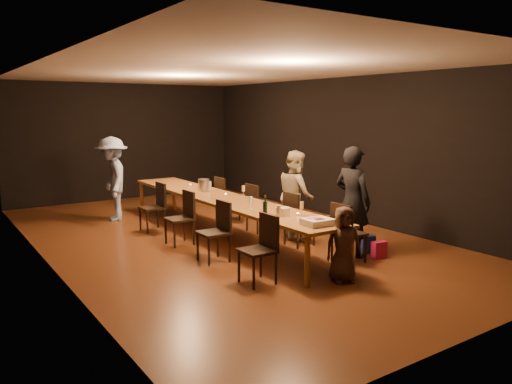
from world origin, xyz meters
TOP-DOWN VIEW (x-y plane):
  - ground at (0.00, 0.00)m, footprint 10.00×10.00m
  - room_shell at (0.00, 0.00)m, footprint 6.04×10.04m
  - table at (0.00, 0.00)m, footprint 0.90×6.00m
  - chair_right_0 at (0.85, -2.40)m, footprint 0.42×0.42m
  - chair_right_1 at (0.85, -1.20)m, footprint 0.42×0.42m
  - chair_right_2 at (0.85, 0.00)m, footprint 0.42×0.42m
  - chair_right_3 at (0.85, 1.20)m, footprint 0.42×0.42m
  - chair_left_0 at (-0.85, -2.40)m, footprint 0.42×0.42m
  - chair_left_1 at (-0.85, -1.20)m, footprint 0.42×0.42m
  - chair_left_2 at (-0.85, 0.00)m, footprint 0.42×0.42m
  - chair_left_3 at (-0.85, 1.20)m, footprint 0.42×0.42m
  - woman_birthday at (1.15, -2.15)m, footprint 0.52×0.70m
  - woman_tan at (1.15, -0.72)m, footprint 0.87×0.96m
  - man_blue at (-1.15, 2.57)m, footprint 0.86×1.25m
  - child at (0.15, -3.00)m, footprint 0.60×0.50m
  - gift_bag_red at (1.38, -2.53)m, footprint 0.25×0.16m
  - gift_bag_blue at (1.47, -2.20)m, footprint 0.27×0.22m
  - birthday_cake at (-0.03, -2.67)m, footprint 0.41×0.34m
  - plate_stack at (-0.05, -1.91)m, footprint 0.26×0.26m
  - champagne_bottle at (-0.23, -1.70)m, footprint 0.08×0.08m
  - ice_bucket at (0.07, 0.80)m, footprint 0.25×0.25m
  - wineglass_0 at (-0.27, -2.09)m, footprint 0.06×0.06m
  - wineglass_1 at (0.20, -2.04)m, footprint 0.06×0.06m
  - wineglass_2 at (-0.17, -1.22)m, footprint 0.06×0.06m
  - wineglass_3 at (0.37, -0.16)m, footprint 0.06×0.06m
  - wineglass_4 at (-0.18, 0.13)m, footprint 0.06×0.06m
  - wineglass_5 at (0.13, 0.67)m, footprint 0.06×0.06m
  - tealight_near at (0.15, -2.02)m, footprint 0.05×0.05m
  - tealight_mid at (0.15, 0.10)m, footprint 0.05×0.05m
  - tealight_far at (0.15, 1.54)m, footprint 0.05×0.05m

SIDE VIEW (x-z plane):
  - ground at x=0.00m, z-range 0.00..0.00m
  - gift_bag_red at x=1.38m, z-range 0.00..0.27m
  - gift_bag_blue at x=1.47m, z-range 0.00..0.29m
  - chair_right_0 at x=0.85m, z-range 0.00..0.93m
  - chair_right_1 at x=0.85m, z-range 0.00..0.93m
  - chair_right_2 at x=0.85m, z-range 0.00..0.93m
  - chair_right_3 at x=0.85m, z-range 0.00..0.93m
  - chair_left_0 at x=-0.85m, z-range 0.00..0.93m
  - chair_left_1 at x=-0.85m, z-range 0.00..0.93m
  - chair_left_2 at x=-0.85m, z-range 0.00..0.93m
  - chair_left_3 at x=-0.85m, z-range 0.00..0.93m
  - child at x=0.15m, z-range 0.00..1.04m
  - table at x=0.00m, z-range 0.33..1.08m
  - tealight_near at x=0.15m, z-range 0.75..0.78m
  - tealight_mid at x=0.15m, z-range 0.75..0.78m
  - tealight_far at x=0.15m, z-range 0.75..0.78m
  - birthday_cake at x=-0.03m, z-range 0.75..0.84m
  - woman_tan at x=1.15m, z-range 0.00..1.60m
  - plate_stack at x=-0.05m, z-range 0.75..0.87m
  - wineglass_0 at x=-0.27m, z-range 0.75..0.96m
  - wineglass_1 at x=0.20m, z-range 0.75..0.96m
  - wineglass_2 at x=-0.17m, z-range 0.75..0.96m
  - wineglass_3 at x=0.37m, z-range 0.75..0.96m
  - wineglass_4 at x=-0.18m, z-range 0.75..0.96m
  - wineglass_5 at x=0.13m, z-range 0.75..0.96m
  - ice_bucket at x=0.07m, z-range 0.75..0.99m
  - woman_birthday at x=1.15m, z-range 0.00..1.76m
  - man_blue at x=-1.15m, z-range 0.00..1.77m
  - champagne_bottle at x=-0.23m, z-range 0.75..1.05m
  - room_shell at x=0.00m, z-range 0.57..3.59m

